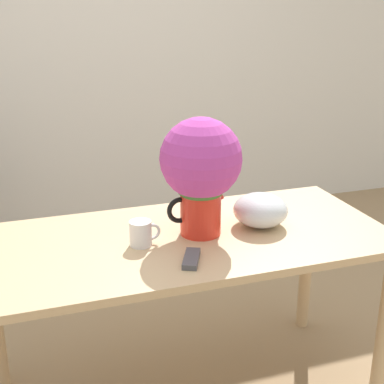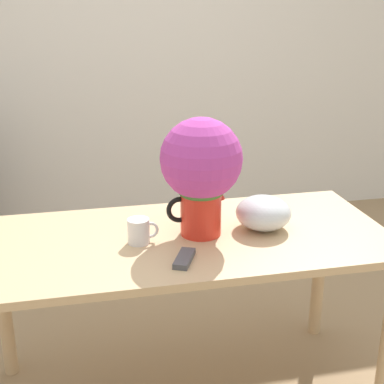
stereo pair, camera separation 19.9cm
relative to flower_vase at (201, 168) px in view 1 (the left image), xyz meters
The scene contains 7 objects.
ground_plane 1.00m from the flower_vase, 118.89° to the left, with size 12.00×12.00×0.00m, color #9E7F5B.
wall_back 2.05m from the flower_vase, 91.09° to the left, with size 8.00×0.05×2.60m.
table 0.37m from the flower_vase, behind, with size 1.59×0.73×0.73m.
flower_vase is the anchor object (origin of this frame).
coffee_mug 0.32m from the flower_vase, behind, with size 0.12×0.08×0.09m.
white_bowl 0.32m from the flower_vase, ahead, with size 0.22×0.22×0.13m.
remote_control 0.35m from the flower_vase, 116.72° to the right, with size 0.10×0.15×0.02m.
Camera 1 is at (-0.59, -1.85, 1.57)m, focal length 50.00 mm.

